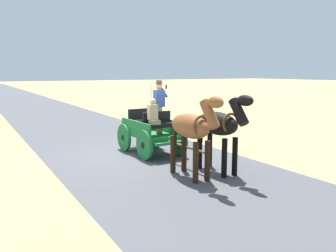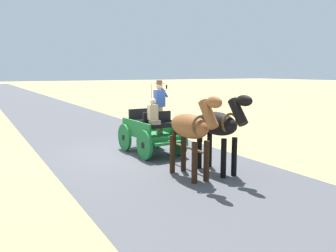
{
  "view_description": "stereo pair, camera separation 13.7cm",
  "coord_description": "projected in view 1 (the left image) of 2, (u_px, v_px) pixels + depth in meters",
  "views": [
    {
      "loc": [
        4.89,
        10.81,
        2.78
      ],
      "look_at": [
        -0.54,
        1.32,
        1.1
      ],
      "focal_mm": 37.94,
      "sensor_mm": 36.0,
      "label": 1
    },
    {
      "loc": [
        4.77,
        10.88,
        2.78
      ],
      "look_at": [
        -0.54,
        1.32,
        1.1
      ],
      "focal_mm": 37.94,
      "sensor_mm": 36.0,
      "label": 2
    }
  ],
  "objects": [
    {
      "name": "ground_plane",
      "position": [
        135.0,
        154.0,
        12.1
      ],
      "size": [
        200.0,
        200.0,
        0.0
      ],
      "primitive_type": "plane",
      "color": "tan"
    },
    {
      "name": "road_surface",
      "position": [
        135.0,
        154.0,
        12.1
      ],
      "size": [
        5.88,
        160.0,
        0.01
      ],
      "primitive_type": "cube",
      "color": "#4C4C51",
      "rests_on": "ground"
    },
    {
      "name": "horse_drawn_carriage",
      "position": [
        152.0,
        130.0,
        12.06
      ],
      "size": [
        1.47,
        4.51,
        2.5
      ],
      "color": "#1E7233",
      "rests_on": "ground"
    },
    {
      "name": "horse_near_side",
      "position": [
        220.0,
        126.0,
        9.66
      ],
      "size": [
        0.6,
        2.13,
        2.21
      ],
      "color": "black",
      "rests_on": "ground"
    },
    {
      "name": "horse_off_side",
      "position": [
        192.0,
        128.0,
        9.19
      ],
      "size": [
        0.58,
        2.13,
        2.21
      ],
      "color": "brown",
      "rests_on": "ground"
    }
  ]
}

